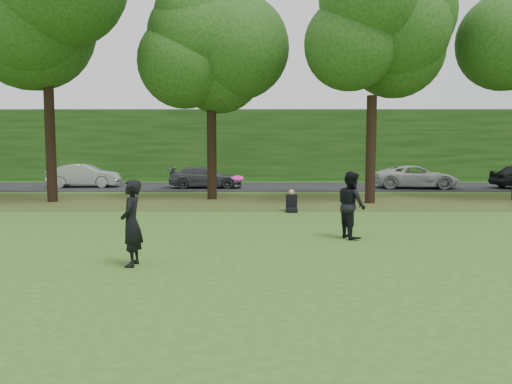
# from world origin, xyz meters

# --- Properties ---
(ground) EXTENTS (120.00, 120.00, 0.00)m
(ground) POSITION_xyz_m (0.00, 0.00, 0.00)
(ground) COLOR #315B1C
(ground) RESTS_ON ground
(leaf_litter) EXTENTS (60.00, 7.00, 0.01)m
(leaf_litter) POSITION_xyz_m (0.00, 13.00, 0.01)
(leaf_litter) COLOR #51471D
(leaf_litter) RESTS_ON ground
(street) EXTENTS (70.00, 7.00, 0.02)m
(street) POSITION_xyz_m (0.00, 21.00, 0.01)
(street) COLOR black
(street) RESTS_ON ground
(far_hedge) EXTENTS (70.00, 3.00, 5.00)m
(far_hedge) POSITION_xyz_m (0.00, 27.00, 2.50)
(far_hedge) COLOR #173F12
(far_hedge) RESTS_ON ground
(player_left) EXTENTS (0.43, 0.65, 1.79)m
(player_left) POSITION_xyz_m (-3.50, 0.91, 0.90)
(player_left) COLOR black
(player_left) RESTS_ON ground
(player_right) EXTENTS (0.91, 1.04, 1.80)m
(player_right) POSITION_xyz_m (1.62, 4.07, 0.90)
(player_right) COLOR black
(player_right) RESTS_ON ground
(parked_cars) EXTENTS (38.64, 3.00, 1.53)m
(parked_cars) POSITION_xyz_m (-2.03, 20.13, 0.71)
(parked_cars) COLOR black
(parked_cars) RESTS_ON street
(frisbee) EXTENTS (0.38, 0.37, 0.14)m
(frisbee) POSITION_xyz_m (-1.36, 2.35, 1.73)
(frisbee) COLOR #E31398
(frisbee) RESTS_ON ground
(seated_person) EXTENTS (0.43, 0.74, 0.83)m
(seated_person) POSITION_xyz_m (0.40, 9.52, 0.31)
(seated_person) COLOR black
(seated_person) RESTS_ON ground
(tree_line) EXTENTS (55.30, 7.90, 12.31)m
(tree_line) POSITION_xyz_m (-0.34, 12.94, 7.84)
(tree_line) COLOR black
(tree_line) RESTS_ON ground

